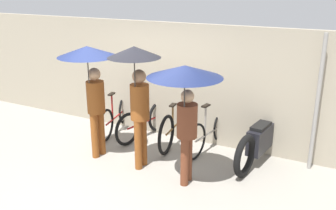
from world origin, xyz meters
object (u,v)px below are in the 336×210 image
Objects in this scene: parked_bicycle_1 at (144,121)px; motorcycle at (260,141)px; parked_bicycle_2 at (176,125)px; pedestrian_trailing at (185,89)px; pedestrian_leading at (90,71)px; parked_bicycle_3 at (210,131)px; pedestrian_center at (137,79)px; parked_bicycle_0 at (116,116)px.

motorcycle is at bearing -79.51° from parked_bicycle_1.
pedestrian_trailing is (0.86, -1.43, 1.20)m from parked_bicycle_2.
pedestrian_trailing is (1.88, -0.15, -0.04)m from pedestrian_leading.
parked_bicycle_3 is at bearing 92.21° from motorcycle.
pedestrian_trailing is at bearing -155.87° from parked_bicycle_2.
pedestrian_leading is (-1.74, -1.30, 1.26)m from parked_bicycle_3.
parked_bicycle_3 is 2.51m from pedestrian_leading.
pedestrian_trailing is at bearing -166.53° from parked_bicycle_3.
parked_bicycle_3 is 0.87× the size of pedestrian_trailing.
parked_bicycle_1 is at bearing 87.73° from parked_bicycle_2.
motorcycle is at bearing -148.39° from pedestrian_center.
parked_bicycle_0 is 1.02× the size of parked_bicycle_1.
parked_bicycle_2 reaches higher than motorcycle.
pedestrian_center is (0.94, 0.00, -0.03)m from pedestrian_leading.
parked_bicycle_0 is at bearing 99.43° from parked_bicycle_3.
parked_bicycle_1 is 0.71m from parked_bicycle_2.
parked_bicycle_2 is at bearing -64.96° from pedestrian_trailing.
parked_bicycle_2 is 0.92× the size of motorcycle.
motorcycle is at bearing -127.62° from pedestrian_trailing.
pedestrian_center is at bearing -175.38° from pedestrian_leading.
parked_bicycle_0 reaches higher than parked_bicycle_2.
parked_bicycle_2 is 0.88× the size of pedestrian_leading.
parked_bicycle_0 is 0.77× the size of pedestrian_center.
pedestrian_center is at bearing 156.31° from parked_bicycle_3.
pedestrian_leading reaches higher than motorcycle.
pedestrian_trailing reaches higher than motorcycle.
parked_bicycle_1 reaches higher than parked_bicycle_0.
motorcycle is (0.98, -0.09, 0.04)m from parked_bicycle_3.
pedestrian_leading is 3.22m from motorcycle.
motorcycle is at bearing -151.44° from pedestrian_leading.
parked_bicycle_3 is at bearing -138.68° from pedestrian_leading.
pedestrian_trailing is at bearing 155.70° from motorcycle.
pedestrian_center is at bearing -142.08° from parked_bicycle_1.
parked_bicycle_2 is at bearing 99.72° from parked_bicycle_3.
pedestrian_trailing is at bearing -179.97° from pedestrian_leading.
pedestrian_center reaches higher than motorcycle.
pedestrian_leading is at bearing 134.59° from parked_bicycle_3.
parked_bicycle_1 is at bearing -47.10° from pedestrian_trailing.
parked_bicycle_2 is (1.42, 0.04, 0.04)m from parked_bicycle_0.
parked_bicycle_1 is 0.76× the size of pedestrian_center.
parked_bicycle_1 is at bearing -65.38° from pedestrian_center.
pedestrian_center is 0.95m from pedestrian_trailing.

